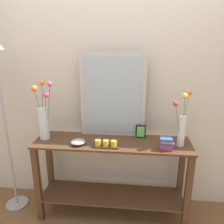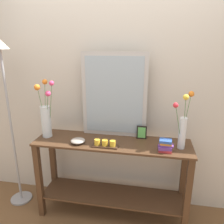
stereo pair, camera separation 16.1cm
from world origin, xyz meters
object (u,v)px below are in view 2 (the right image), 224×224
(tall_vase_left, at_px, (46,116))
(picture_frame_small, at_px, (142,132))
(floor_lamp, at_px, (7,99))
(decorative_bowl, at_px, (78,141))
(book_stack, at_px, (165,146))
(mirror_leaning, at_px, (114,95))
(console_table, at_px, (112,171))
(vase_right, at_px, (183,126))
(candle_tray, at_px, (105,144))

(tall_vase_left, distance_m, picture_frame_small, 0.98)
(floor_lamp, bearing_deg, decorative_bowl, -7.91)
(decorative_bowl, distance_m, book_stack, 0.82)
(mirror_leaning, xyz_separation_m, book_stack, (0.52, -0.29, -0.37))
(mirror_leaning, bearing_deg, decorative_bowl, -138.51)
(console_table, height_order, book_stack, book_stack)
(vase_right, relative_size, book_stack, 3.79)
(tall_vase_left, xyz_separation_m, vase_right, (1.33, -0.02, -0.00))
(console_table, xyz_separation_m, book_stack, (0.50, -0.12, 0.38))
(vase_right, distance_m, book_stack, 0.24)
(console_table, height_order, floor_lamp, floor_lamp)
(tall_vase_left, distance_m, vase_right, 1.33)
(console_table, height_order, candle_tray, candle_tray)
(vase_right, height_order, picture_frame_small, vase_right)
(mirror_leaning, xyz_separation_m, candle_tray, (-0.03, -0.29, -0.40))
(book_stack, xyz_separation_m, floor_lamp, (-1.60, 0.13, 0.33))
(candle_tray, height_order, picture_frame_small, picture_frame_small)
(mirror_leaning, height_order, vase_right, mirror_leaning)
(console_table, height_order, mirror_leaning, mirror_leaning)
(vase_right, distance_m, picture_frame_small, 0.42)
(candle_tray, bearing_deg, mirror_leaning, 83.15)
(vase_right, bearing_deg, candle_tray, -171.37)
(vase_right, bearing_deg, decorative_bowl, -174.93)
(vase_right, distance_m, floor_lamp, 1.76)
(mirror_leaning, height_order, floor_lamp, floor_lamp)
(candle_tray, bearing_deg, console_table, 68.60)
(candle_tray, xyz_separation_m, floor_lamp, (-1.05, 0.13, 0.35))
(console_table, bearing_deg, vase_right, -0.95)
(tall_vase_left, xyz_separation_m, decorative_bowl, (0.36, -0.10, -0.20))
(floor_lamp, bearing_deg, tall_vase_left, -1.05)
(candle_tray, bearing_deg, tall_vase_left, 169.24)
(console_table, xyz_separation_m, tall_vase_left, (-0.68, 0.00, 0.55))
(console_table, xyz_separation_m, picture_frame_small, (0.28, 0.13, 0.39))
(console_table, relative_size, mirror_leaning, 1.81)
(book_stack, bearing_deg, console_table, 167.14)
(picture_frame_small, bearing_deg, tall_vase_left, -172.70)
(tall_vase_left, xyz_separation_m, picture_frame_small, (0.96, 0.12, -0.15))
(console_table, relative_size, floor_lamp, 0.85)
(console_table, height_order, decorative_bowl, decorative_bowl)
(picture_frame_small, distance_m, floor_lamp, 1.42)
(mirror_leaning, distance_m, tall_vase_left, 0.72)
(decorative_bowl, xyz_separation_m, book_stack, (0.82, -0.02, 0.03))
(vase_right, relative_size, floor_lamp, 0.28)
(book_stack, distance_m, floor_lamp, 1.64)
(decorative_bowl, bearing_deg, console_table, 16.94)
(console_table, distance_m, candle_tray, 0.38)
(tall_vase_left, height_order, picture_frame_small, tall_vase_left)
(picture_frame_small, bearing_deg, book_stack, -47.31)
(console_table, bearing_deg, picture_frame_small, 24.41)
(tall_vase_left, height_order, candle_tray, tall_vase_left)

